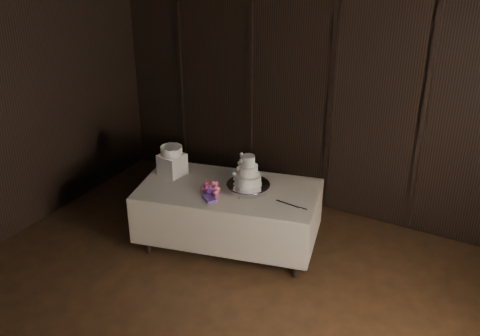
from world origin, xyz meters
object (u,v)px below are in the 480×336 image
Objects in this scene: box_pedestal at (172,164)px; small_cake at (171,151)px; wedding_cake at (246,173)px; display_table at (229,215)px; bouquet at (211,189)px; cake_stand at (248,188)px.

box_pedestal is 1.04× the size of small_cake.
small_cake reaches higher than box_pedestal.
small_cake is (-0.95, -0.05, 0.07)m from wedding_cake.
display_table is 0.99m from small_cake.
display_table is 5.60× the size of bouquet.
small_cake reaches higher than cake_stand.
bouquet is (-0.11, -0.20, 0.41)m from display_table.
wedding_cake is 1.36× the size of small_cake.
box_pedestal is at bearing 161.34° from wedding_cake.
box_pedestal is at bearing 163.50° from bouquet.
wedding_cake reaches higher than small_cake.
wedding_cake reaches higher than bouquet.
display_table is 8.39× the size of box_pedestal.
cake_stand is 1.93× the size of small_cake.
small_cake is at bearing 166.79° from display_table.
cake_stand is at bearing 3.55° from small_cake.
cake_stand is 1.24× the size of bouquet.
small_cake reaches higher than display_table.
wedding_cake is (0.20, 0.04, 0.57)m from display_table.
wedding_cake reaches higher than cake_stand.
bouquet is at bearing -163.76° from wedding_cake.
bouquet is at bearing -16.50° from box_pedestal.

